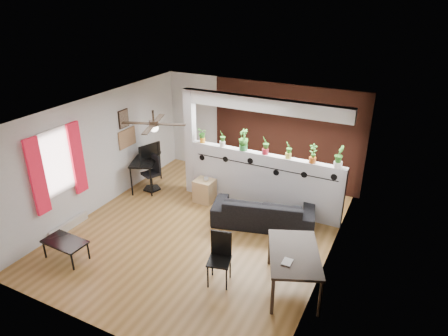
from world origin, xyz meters
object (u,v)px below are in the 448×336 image
potted_plant_0 (202,135)px  cube_shelf (205,191)px  potted_plant_4 (289,149)px  cup (206,179)px  potted_plant_3 (266,145)px  dining_table (294,256)px  potted_plant_2 (243,139)px  folding_chair (220,253)px  coffee_table (65,243)px  office_chair (153,175)px  computer_desk (145,162)px  potted_plant_1 (222,138)px  sofa (263,212)px  potted_plant_5 (313,153)px  ceiling_fan (154,125)px  potted_plant_6 (339,156)px

potted_plant_0 → cube_shelf: size_ratio=0.66×
potted_plant_4 → cup: potted_plant_4 is taller
potted_plant_3 → dining_table: size_ratio=0.27×
potted_plant_2 → dining_table: (1.98, -2.33, -0.96)m
potted_plant_3 → folding_chair: bearing=-84.4°
potted_plant_3 → folding_chair: size_ratio=0.43×
potted_plant_4 → coffee_table: 4.82m
office_chair → dining_table: (4.27, -1.94, 0.26)m
potted_plant_0 → computer_desk: size_ratio=0.30×
potted_plant_1 → coffee_table: 3.97m
coffee_table → sofa: bearing=44.2°
cube_shelf → office_chair: (-1.46, -0.05, 0.12)m
coffee_table → potted_plant_5: bearing=43.3°
ceiling_fan → cube_shelf: bearing=80.7°
cube_shelf → dining_table: (2.81, -1.99, 0.37)m
potted_plant_3 → office_chair: size_ratio=0.46×
potted_plant_6 → dining_table: bearing=-93.2°
potted_plant_4 → office_chair: 3.56m
potted_plant_3 → dining_table: 2.89m
potted_plant_1 → potted_plant_3: 1.05m
potted_plant_0 → potted_plant_3: potted_plant_3 is taller
ceiling_fan → cup: ceiling_fan is taller
potted_plant_0 → potted_plant_1: potted_plant_1 is taller
potted_plant_4 → potted_plant_5: size_ratio=0.91×
ceiling_fan → office_chair: 2.68m
computer_desk → dining_table: bearing=-23.8°
potted_plant_1 → potted_plant_4: bearing=0.0°
potted_plant_3 → potted_plant_4: bearing=-0.0°
dining_table → coffee_table: 4.22m
potted_plant_0 → dining_table: potted_plant_0 is taller
potted_plant_1 → dining_table: 3.54m
potted_plant_0 → dining_table: bearing=-37.5°
potted_plant_2 → coffee_table: (-2.08, -3.45, -1.26)m
potted_plant_4 → potted_plant_6: size_ratio=0.80×
potted_plant_4 → computer_desk: 3.69m
potted_plant_6 → dining_table: 2.52m
potted_plant_3 → potted_plant_4: (0.53, -0.00, -0.02)m
potted_plant_3 → potted_plant_5: bearing=0.0°
potted_plant_0 → potted_plant_5: 2.63m
cup → coffee_table: bearing=-112.7°
ceiling_fan → potted_plant_6: 3.72m
cube_shelf → folding_chair: (1.62, -2.34, 0.28)m
cube_shelf → potted_plant_2: bearing=24.5°
computer_desk → office_chair: size_ratio=1.35×
computer_desk → potted_plant_5: bearing=4.7°
potted_plant_0 → potted_plant_4: potted_plant_4 is taller
coffee_table → computer_desk: bearing=98.1°
potted_plant_2 → potted_plant_4: potted_plant_2 is taller
cube_shelf → cup: size_ratio=4.87×
ceiling_fan → potted_plant_4: 2.89m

